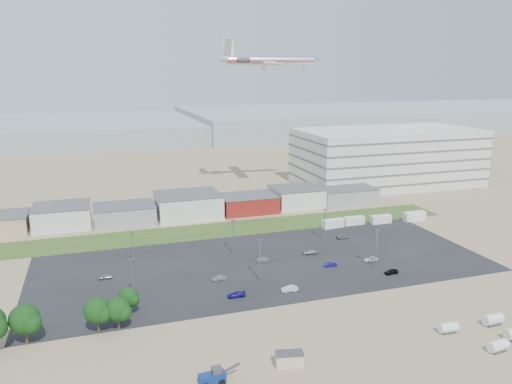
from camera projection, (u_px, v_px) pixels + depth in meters
name	position (u px, v px, depth m)	size (l,w,h in m)	color
ground	(272.00, 297.00, 114.23)	(700.00, 700.00, 0.00)	#90795C
parking_lot	(264.00, 263.00, 134.22)	(120.00, 50.00, 0.01)	black
grass_strip	(217.00, 230.00, 162.26)	(160.00, 16.00, 0.02)	#2F481B
hills_backdrop	(188.00, 128.00, 416.22)	(700.00, 200.00, 9.00)	gray
building_row	(157.00, 208.00, 173.72)	(170.00, 20.00, 8.00)	silver
parking_garage	(387.00, 157.00, 226.28)	(80.00, 40.00, 25.00)	silver
portable_shed	(289.00, 359.00, 87.18)	(4.95, 2.57, 2.49)	#BFB690
telehandler	(212.00, 376.00, 81.86)	(7.12, 2.37, 2.97)	navy
storage_tank_nw	(448.00, 327.00, 98.19)	(3.79, 1.89, 2.27)	silver
storage_tank_ne	(493.00, 319.00, 101.20)	(4.16, 2.08, 2.50)	silver
storage_tank_sw	(498.00, 346.00, 91.62)	(3.93, 1.96, 2.36)	silver
box_trailer_a	(333.00, 223.00, 164.47)	(7.50, 2.34, 2.81)	silver
box_trailer_b	(354.00, 221.00, 167.72)	(7.24, 2.26, 2.71)	silver
box_trailer_c	(381.00, 219.00, 169.33)	(7.28, 2.28, 2.73)	silver
box_trailer_d	(414.00, 216.00, 172.52)	(8.03, 2.51, 3.01)	silver
tree_left	(25.00, 322.00, 93.29)	(6.05, 6.05, 9.08)	black
tree_mid	(97.00, 313.00, 97.75)	(5.48, 5.48, 8.23)	black
tree_right	(118.00, 312.00, 98.73)	(5.25, 5.25, 7.87)	black
tree_near	(128.00, 299.00, 105.30)	(4.50, 4.50, 6.74)	black
lightpole_front_l	(132.00, 279.00, 112.25)	(1.12, 0.47, 9.52)	slate
lightpole_front_m	(260.00, 260.00, 122.22)	(1.23, 0.51, 10.48)	slate
lightpole_front_r	(376.00, 249.00, 129.97)	(1.21, 0.51, 10.32)	slate
lightpole_back_l	(133.00, 250.00, 130.38)	(1.13, 0.47, 9.61)	slate
lightpole_back_m	(233.00, 237.00, 140.04)	(1.17, 0.49, 9.94)	slate
lightpole_back_r	(325.00, 225.00, 151.26)	(1.16, 0.49, 9.90)	slate
airliner	(271.00, 60.00, 202.29)	(44.12, 30.08, 13.04)	silver
parked_car_0	(371.00, 259.00, 135.36)	(1.87, 4.07, 1.13)	silver
parked_car_1	(330.00, 264.00, 131.88)	(1.22, 3.49, 1.15)	navy
parked_car_2	(391.00, 272.00, 126.93)	(1.49, 3.71, 1.26)	black
parked_car_3	(236.00, 294.00, 113.93)	(1.69, 4.16, 1.21)	navy
parked_car_4	(219.00, 278.00, 123.14)	(1.20, 3.44, 1.13)	#595B5E
parked_car_5	(105.00, 277.00, 123.79)	(1.35, 3.35, 1.14)	#A5A5AA
parked_car_7	(263.00, 260.00, 135.27)	(1.17, 3.35, 1.10)	#595B5E
parked_car_8	(343.00, 237.00, 153.63)	(1.48, 3.68, 1.25)	#595B5E
parked_car_10	(107.00, 314.00, 104.53)	(1.76, 4.34, 1.26)	silver
parked_car_12	(310.00, 252.00, 140.58)	(1.75, 4.30, 1.25)	#A5A5AA
parked_car_13	(290.00, 289.00, 116.93)	(1.37, 3.94, 1.30)	silver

